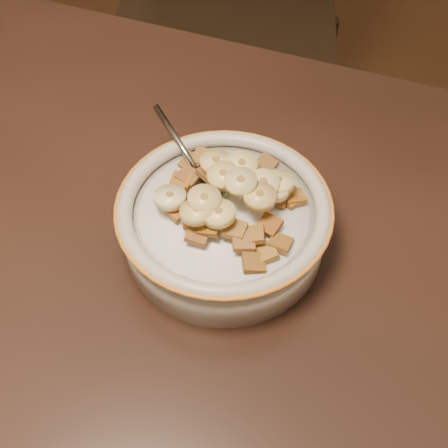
% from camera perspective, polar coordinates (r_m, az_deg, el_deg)
% --- Properties ---
extents(chair, '(0.56, 0.56, 1.06)m').
position_cam_1_polar(chair, '(1.32, -0.18, 17.55)').
color(chair, black).
rests_on(chair, floor).
extents(cereal_bowl, '(0.20, 0.20, 0.05)m').
position_cam_1_polar(cereal_bowl, '(0.62, -0.00, -0.33)').
color(cereal_bowl, '#AFA797').
rests_on(cereal_bowl, table).
extents(milk, '(0.17, 0.17, 0.00)m').
position_cam_1_polar(milk, '(0.61, -0.00, 1.09)').
color(milk, white).
rests_on(milk, cereal_bowl).
extents(spoon, '(0.06, 0.06, 0.01)m').
position_cam_1_polar(spoon, '(0.62, -1.49, 3.34)').
color(spoon, gray).
rests_on(spoon, cereal_bowl).
extents(cereal_square_0, '(0.03, 0.03, 0.01)m').
position_cam_1_polar(cereal_square_0, '(0.60, -4.38, 1.35)').
color(cereal_square_0, '#95582A').
rests_on(cereal_square_0, milk).
extents(cereal_square_1, '(0.02, 0.02, 0.01)m').
position_cam_1_polar(cereal_square_1, '(0.61, -4.65, 2.63)').
color(cereal_square_1, brown).
rests_on(cereal_square_1, milk).
extents(cereal_square_2, '(0.02, 0.02, 0.01)m').
position_cam_1_polar(cereal_square_2, '(0.62, -3.94, 3.97)').
color(cereal_square_2, '#904F17').
rests_on(cereal_square_2, milk).
extents(cereal_square_3, '(0.03, 0.03, 0.01)m').
position_cam_1_polar(cereal_square_3, '(0.58, -3.01, 0.55)').
color(cereal_square_3, brown).
rests_on(cereal_square_3, milk).
extents(cereal_square_4, '(0.02, 0.02, 0.01)m').
position_cam_1_polar(cereal_square_4, '(0.58, -2.34, 0.32)').
color(cereal_square_4, olive).
rests_on(cereal_square_4, milk).
extents(cereal_square_5, '(0.03, 0.03, 0.01)m').
position_cam_1_polar(cereal_square_5, '(0.57, 3.79, -2.70)').
color(cereal_square_5, brown).
rests_on(cereal_square_5, milk).
extents(cereal_square_6, '(0.03, 0.03, 0.01)m').
position_cam_1_polar(cereal_square_6, '(0.61, 6.25, 2.41)').
color(cereal_square_6, '#925825').
rests_on(cereal_square_6, milk).
extents(cereal_square_7, '(0.02, 0.02, 0.01)m').
position_cam_1_polar(cereal_square_7, '(0.57, -1.34, -0.24)').
color(cereal_square_7, brown).
rests_on(cereal_square_7, milk).
extents(cereal_square_8, '(0.03, 0.03, 0.01)m').
position_cam_1_polar(cereal_square_8, '(0.64, 3.83, 5.43)').
color(cereal_square_8, brown).
rests_on(cereal_square_8, milk).
extents(cereal_square_9, '(0.03, 0.03, 0.01)m').
position_cam_1_polar(cereal_square_9, '(0.64, -3.03, 5.58)').
color(cereal_square_9, brown).
rests_on(cereal_square_9, milk).
extents(cereal_square_10, '(0.03, 0.03, 0.01)m').
position_cam_1_polar(cereal_square_10, '(0.61, 6.42, 2.44)').
color(cereal_square_10, brown).
rests_on(cereal_square_10, milk).
extents(cereal_square_11, '(0.02, 0.03, 0.01)m').
position_cam_1_polar(cereal_square_11, '(0.61, 5.11, 2.47)').
color(cereal_square_11, brown).
rests_on(cereal_square_11, milk).
extents(cereal_square_12, '(0.03, 0.03, 0.01)m').
position_cam_1_polar(cereal_square_12, '(0.56, 2.72, -3.57)').
color(cereal_square_12, brown).
rests_on(cereal_square_12, milk).
extents(cereal_square_13, '(0.03, 0.03, 0.01)m').
position_cam_1_polar(cereal_square_13, '(0.62, -1.33, 4.67)').
color(cereal_square_13, brown).
rests_on(cereal_square_13, milk).
extents(cereal_square_14, '(0.02, 0.02, 0.01)m').
position_cam_1_polar(cereal_square_14, '(0.59, -1.62, 1.95)').
color(cereal_square_14, brown).
rests_on(cereal_square_14, milk).
extents(cereal_square_15, '(0.03, 0.03, 0.01)m').
position_cam_1_polar(cereal_square_15, '(0.59, -2.41, 1.89)').
color(cereal_square_15, brown).
rests_on(cereal_square_15, milk).
extents(cereal_square_16, '(0.02, 0.02, 0.01)m').
position_cam_1_polar(cereal_square_16, '(0.57, -2.46, -0.97)').
color(cereal_square_16, brown).
rests_on(cereal_square_16, milk).
extents(cereal_square_17, '(0.02, 0.02, 0.01)m').
position_cam_1_polar(cereal_square_17, '(0.64, -1.87, 6.11)').
color(cereal_square_17, brown).
rests_on(cereal_square_17, milk).
extents(cereal_square_18, '(0.03, 0.03, 0.01)m').
position_cam_1_polar(cereal_square_18, '(0.57, 1.77, -1.61)').
color(cereal_square_18, brown).
rests_on(cereal_square_18, milk).
extents(cereal_square_19, '(0.03, 0.03, 0.01)m').
position_cam_1_polar(cereal_square_19, '(0.59, -1.41, 2.17)').
color(cereal_square_19, '#96641E').
rests_on(cereal_square_19, milk).
extents(cereal_square_20, '(0.02, 0.02, 0.01)m').
position_cam_1_polar(cereal_square_20, '(0.62, -3.28, 4.37)').
color(cereal_square_20, brown).
rests_on(cereal_square_20, milk).
extents(cereal_square_21, '(0.03, 0.03, 0.01)m').
position_cam_1_polar(cereal_square_21, '(0.59, 4.17, -0.09)').
color(cereal_square_21, brown).
rests_on(cereal_square_21, milk).
extents(cereal_square_22, '(0.02, 0.02, 0.01)m').
position_cam_1_polar(cereal_square_22, '(0.57, 1.01, -0.51)').
color(cereal_square_22, olive).
rests_on(cereal_square_22, milk).
extents(cereal_square_23, '(0.03, 0.03, 0.01)m').
position_cam_1_polar(cereal_square_23, '(0.60, -3.87, 2.00)').
color(cereal_square_23, brown).
rests_on(cereal_square_23, milk).
extents(cereal_square_24, '(0.02, 0.02, 0.01)m').
position_cam_1_polar(cereal_square_24, '(0.58, 5.17, -1.74)').
color(cereal_square_24, brown).
rests_on(cereal_square_24, milk).
extents(cereal_square_25, '(0.03, 0.03, 0.01)m').
position_cam_1_polar(cereal_square_25, '(0.57, 2.71, -1.01)').
color(cereal_square_25, brown).
rests_on(cereal_square_25, milk).
extents(banana_slice_0, '(0.03, 0.03, 0.01)m').
position_cam_1_polar(banana_slice_0, '(0.60, -0.08, 4.43)').
color(banana_slice_0, '#F7D67D').
rests_on(banana_slice_0, milk).
extents(banana_slice_1, '(0.03, 0.03, 0.02)m').
position_cam_1_polar(banana_slice_1, '(0.57, -2.49, 1.12)').
color(banana_slice_1, '#DDC475').
rests_on(banana_slice_1, milk).
extents(banana_slice_2, '(0.04, 0.04, 0.01)m').
position_cam_1_polar(banana_slice_2, '(0.60, 5.00, 3.83)').
color(banana_slice_2, '#DACB73').
rests_on(banana_slice_2, milk).
extents(banana_slice_3, '(0.04, 0.04, 0.01)m').
position_cam_1_polar(banana_slice_3, '(0.57, -0.50, 0.95)').
color(banana_slice_3, '#F7D279').
rests_on(banana_slice_3, milk).
extents(banana_slice_4, '(0.04, 0.04, 0.01)m').
position_cam_1_polar(banana_slice_4, '(0.57, -1.80, 2.23)').
color(banana_slice_4, tan).
rests_on(banana_slice_4, milk).
extents(banana_slice_5, '(0.04, 0.04, 0.01)m').
position_cam_1_polar(banana_slice_5, '(0.58, 1.52, 3.84)').
color(banana_slice_5, '#E3D98A').
rests_on(banana_slice_5, milk).
extents(banana_slice_6, '(0.03, 0.03, 0.01)m').
position_cam_1_polar(banana_slice_6, '(0.60, 4.58, 3.22)').
color(banana_slice_6, '#D1C36B').
rests_on(banana_slice_6, milk).
extents(banana_slice_7, '(0.04, 0.04, 0.01)m').
position_cam_1_polar(banana_slice_7, '(0.62, -0.76, 5.64)').
color(banana_slice_7, tan).
rests_on(banana_slice_7, milk).
extents(banana_slice_8, '(0.04, 0.04, 0.01)m').
position_cam_1_polar(banana_slice_8, '(0.58, 3.28, 2.52)').
color(banana_slice_8, tan).
rests_on(banana_slice_8, milk).
extents(banana_slice_9, '(0.04, 0.04, 0.02)m').
position_cam_1_polar(banana_slice_9, '(0.59, -4.97, 2.43)').
color(banana_slice_9, beige).
rests_on(banana_slice_9, milk).
extents(banana_slice_10, '(0.03, 0.03, 0.01)m').
position_cam_1_polar(banana_slice_10, '(0.61, 1.63, 5.38)').
color(banana_slice_10, '#CBC069').
rests_on(banana_slice_10, milk).
extents(banana_slice_11, '(0.04, 0.04, 0.01)m').
position_cam_1_polar(banana_slice_11, '(0.59, 3.59, 3.66)').
color(banana_slice_11, '#FCE194').
rests_on(banana_slice_11, milk).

